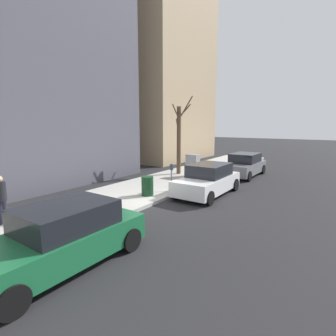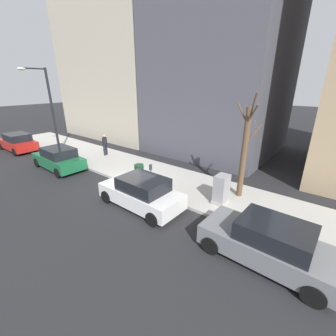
# 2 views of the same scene
# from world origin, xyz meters

# --- Properties ---
(ground_plane) EXTENTS (120.00, 120.00, 0.00)m
(ground_plane) POSITION_xyz_m (0.00, 0.00, 0.00)
(ground_plane) COLOR #232326
(sidewalk) EXTENTS (4.00, 36.00, 0.15)m
(sidewalk) POSITION_xyz_m (2.00, 0.00, 0.07)
(sidewalk) COLOR #B2AFA8
(sidewalk) RESTS_ON ground
(parked_car_grey) EXTENTS (1.99, 4.23, 1.52)m
(parked_car_grey) POSITION_xyz_m (-1.10, -8.12, 0.74)
(parked_car_grey) COLOR slate
(parked_car_grey) RESTS_ON ground
(parked_car_white) EXTENTS (1.95, 4.21, 1.52)m
(parked_car_white) POSITION_xyz_m (-1.14, -2.35, 0.74)
(parked_car_white) COLOR white
(parked_car_white) RESTS_ON ground
(parked_car_green) EXTENTS (1.98, 4.23, 1.52)m
(parked_car_green) POSITION_xyz_m (-1.07, 5.72, 0.74)
(parked_car_green) COLOR #196038
(parked_car_green) RESTS_ON ground
(parking_meter) EXTENTS (0.14, 0.10, 1.35)m
(parking_meter) POSITION_xyz_m (0.45, -1.49, 0.98)
(parking_meter) COLOR slate
(parking_meter) RESTS_ON sidewalk
(utility_box) EXTENTS (0.83, 0.61, 1.43)m
(utility_box) POSITION_xyz_m (1.30, -5.28, 0.85)
(utility_box) COLOR #A8A399
(utility_box) RESTS_ON sidewalk
(bare_tree) EXTENTS (1.31, 1.21, 5.14)m
(bare_tree) POSITION_xyz_m (2.59, -5.70, 2.53)
(bare_tree) COLOR brown
(bare_tree) RESTS_ON sidewalk
(trash_bin) EXTENTS (0.56, 0.56, 0.90)m
(trash_bin) POSITION_xyz_m (0.90, -0.11, 0.60)
(trash_bin) COLOR #14381E
(trash_bin) RESTS_ON sidewalk
(pedestrian_near_meter) EXTENTS (0.39, 0.36, 1.66)m
(pedestrian_near_meter) POSITION_xyz_m (2.60, 5.45, 1.09)
(pedestrian_near_meter) COLOR #1E1E2D
(pedestrian_near_meter) RESTS_ON sidewalk
(office_tower_left) EXTENTS (10.13, 10.13, 22.62)m
(office_tower_left) POSITION_xyz_m (10.57, -13.07, 11.31)
(office_tower_left) COLOR tan
(office_tower_left) RESTS_ON ground
(office_block_center) EXTENTS (9.63, 9.63, 17.33)m
(office_block_center) POSITION_xyz_m (10.31, -0.29, 8.66)
(office_block_center) COLOR #4C4C56
(office_block_center) RESTS_ON ground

